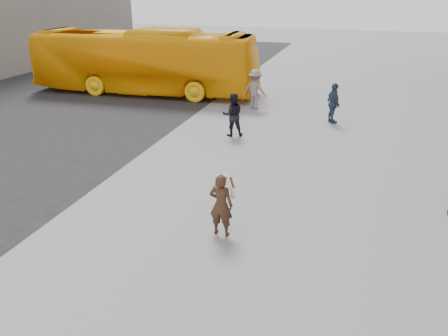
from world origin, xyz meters
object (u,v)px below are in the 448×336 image
(pedestrian_c, at_px, (333,103))
(woman, at_px, (221,204))
(bus, at_px, (145,61))
(pedestrian_a, at_px, (233,115))
(pedestrian_b, at_px, (255,89))

(pedestrian_c, bearing_deg, woman, 140.19)
(bus, height_order, pedestrian_a, bus)
(bus, bearing_deg, pedestrian_c, -107.64)
(woman, relative_size, bus, 0.13)
(bus, relative_size, pedestrian_c, 7.09)
(woman, distance_m, pedestrian_b, 11.19)
(woman, distance_m, pedestrian_a, 7.18)
(woman, height_order, pedestrian_b, pedestrian_b)
(bus, xyz_separation_m, pedestrian_a, (6.43, -5.41, -0.83))
(pedestrian_a, bearing_deg, woman, 81.71)
(pedestrian_b, height_order, pedestrian_c, pedestrian_b)
(pedestrian_a, relative_size, pedestrian_c, 0.99)
(pedestrian_a, distance_m, pedestrian_c, 4.53)
(woman, distance_m, bus, 14.87)
(woman, relative_size, pedestrian_a, 0.93)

